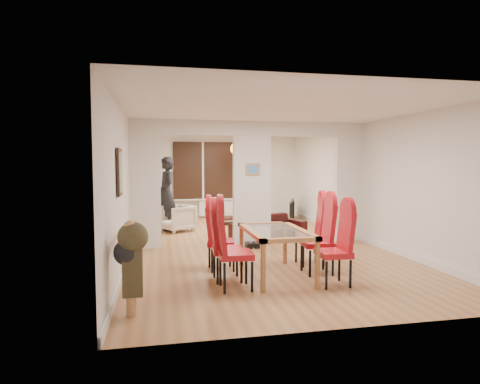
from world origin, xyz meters
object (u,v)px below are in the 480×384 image
object	(u,v)px
dining_table	(276,253)
dining_chair_la	(236,248)
dining_chair_ra	(333,247)
dining_chair_rc	(310,232)
armchair	(177,218)
person	(166,193)
coffee_table	(234,221)
bottle	(239,211)
sofa	(269,227)
dining_chair_lc	(221,237)
dining_chair_lb	(228,244)
bowl	(235,217)
television	(289,209)
dining_chair_rb	(317,238)

from	to	relation	value
dining_table	dining_chair_la	size ratio (longest dim) A/B	1.36
dining_chair_ra	dining_chair_rc	distance (m)	1.17
dining_table	armchair	bearing A→B (deg)	106.43
person	coffee_table	xyz separation A→B (m)	(1.89, 0.53, -0.85)
armchair	bottle	distance (m)	2.03
coffee_table	sofa	bearing A→B (deg)	-79.35
bottle	dining_chair_rc	bearing A→B (deg)	-86.71
dining_chair_ra	person	world-z (taller)	person
dining_chair_lc	person	distance (m)	4.29
dining_chair_la	dining_chair_ra	size ratio (longest dim) A/B	1.04
armchair	person	distance (m)	0.73
sofa	bottle	xyz separation A→B (m)	(-0.25, 2.26, 0.09)
dining_chair_lb	bottle	size ratio (longest dim) A/B	3.54
bowl	dining_chair_ra	bearing A→B (deg)	-86.53
sofa	armchair	xyz separation A→B (m)	(-2.05, 1.32, 0.07)
bottle	coffee_table	bearing A→B (deg)	-147.01
dining_chair_lb	armchair	xyz separation A→B (m)	(-0.55, 4.49, -0.20)
dining_chair_rc	television	size ratio (longest dim) A/B	1.04
person	bowl	xyz separation A→B (m)	(1.88, 0.41, -0.72)
dining_chair_lb	coffee_table	xyz separation A→B (m)	(1.09, 5.33, -0.43)
dining_chair_la	coffee_table	world-z (taller)	dining_chair_la
dining_chair_ra	armchair	distance (m)	5.40
dining_chair_lc	television	size ratio (longest dim) A/B	1.01
dining_chair_lb	person	xyz separation A→B (m)	(-0.80, 4.80, 0.42)
dining_chair_ra	sofa	xyz separation A→B (m)	(0.07, 3.69, -0.28)
dining_chair_rc	sofa	world-z (taller)	dining_chair_rc
dining_chair_lb	dining_chair_rb	xyz separation A→B (m)	(1.44, 0.10, 0.03)
dining_chair_lb	dining_chair_rc	xyz separation A→B (m)	(1.53, 0.64, 0.02)
coffee_table	bottle	distance (m)	0.32
dining_chair_lb	bottle	distance (m)	5.58
dining_table	bottle	bearing A→B (deg)	84.68
dining_table	sofa	bearing A→B (deg)	76.49
dining_chair_ra	sofa	bearing A→B (deg)	90.66
dining_chair_la	dining_chair_rc	bearing A→B (deg)	37.94
dining_chair_ra	armchair	size ratio (longest dim) A/B	1.49
dining_table	television	world-z (taller)	dining_table
dining_chair_lb	person	distance (m)	4.88
sofa	dining_table	bearing A→B (deg)	-125.00
dining_chair_rc	sofa	xyz separation A→B (m)	(-0.03, 2.53, -0.29)
dining_chair_ra	bowl	xyz separation A→B (m)	(-0.35, 5.73, -0.31)
dining_chair_lc	dining_chair_rb	bearing A→B (deg)	-8.31
dining_chair_rc	dining_chair_lb	bearing A→B (deg)	-146.47
dining_chair_la	sofa	distance (m)	3.89
bottle	bowl	size ratio (longest dim) A/B	1.49
television	coffee_table	world-z (taller)	television
dining_chair_rc	sofa	distance (m)	2.54
dining_table	person	size ratio (longest dim) A/B	0.81
dining_chair_lc	bowl	xyz separation A→B (m)	(1.08, 4.60, -0.30)
dining_chair_rb	bottle	world-z (taller)	dining_chair_rb
dining_chair_rc	dining_chair_ra	bearing A→B (deg)	-84.24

